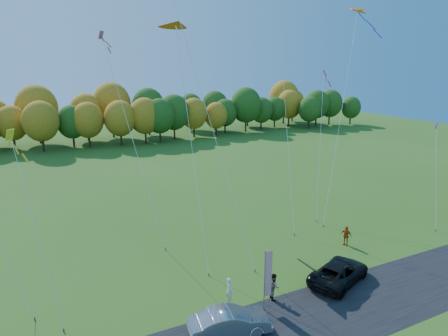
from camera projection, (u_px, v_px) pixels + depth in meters
name	position (u px, v px, depth m)	size (l,w,h in m)	color
ground	(264.00, 290.00, 26.61)	(160.00, 160.00, 0.00)	#2D5416
asphalt_strip	(301.00, 324.00, 23.15)	(90.00, 6.00, 0.01)	black
tree_line	(107.00, 144.00, 74.18)	(116.00, 12.00, 10.00)	#1E4711
black_suv	(339.00, 272.00, 27.44)	(2.43, 5.27, 1.47)	black
silver_sedan	(230.00, 322.00, 22.10)	(1.60, 4.60, 1.52)	#9C9CA0
person_tailgate_a	(229.00, 290.00, 25.05)	(0.62, 0.40, 1.69)	silver
person_tailgate_b	(274.00, 286.00, 25.46)	(0.84, 0.65, 1.73)	gray
person_east	(346.00, 235.00, 33.00)	(0.97, 0.40, 1.65)	#BF4712
feather_flag	(267.00, 273.00, 23.97)	(0.53, 0.07, 3.96)	#999999
kite_delta_blue	(197.00, 79.00, 28.55)	(5.87, 10.45, 27.92)	#4C3F33
kite_parafoil_orange	(284.00, 83.00, 37.79)	(6.36, 12.23, 25.86)	#4C3F33
kite_delta_red	(190.00, 131.00, 30.29)	(2.63, 9.87, 19.11)	#4C3F33
kite_parafoil_rainbow	(342.00, 112.00, 38.54)	(9.51, 6.53, 20.38)	#4C3F33
kite_diamond_yellow	(36.00, 228.00, 22.93)	(2.11, 5.58, 11.26)	#4C3F33
kite_diamond_white	(320.00, 141.00, 39.58)	(5.24, 6.32, 14.79)	#4C3F33
kite_diamond_pink	(133.00, 141.00, 32.37)	(3.22, 7.18, 17.52)	#4C3F33
kite_diamond_blue_low	(436.00, 177.00, 36.57)	(3.05, 3.64, 9.50)	#4C3F33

